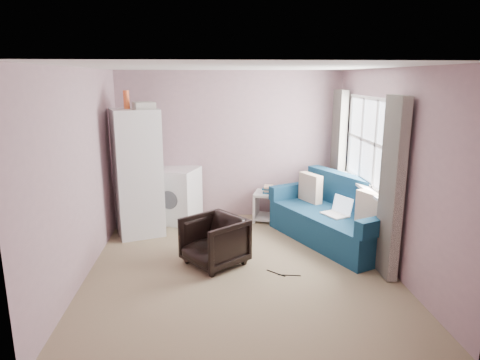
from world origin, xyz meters
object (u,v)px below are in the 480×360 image
(armchair, at_px, (214,239))
(fridge, at_px, (138,172))
(sofa, at_px, (337,218))
(washing_machine, at_px, (177,194))
(side_table, at_px, (268,204))

(armchair, xyz_separation_m, fridge, (-1.14, 1.25, 0.63))
(armchair, relative_size, sofa, 0.31)
(armchair, bearing_deg, fridge, -174.93)
(armchair, height_order, washing_machine, washing_machine)
(side_table, bearing_deg, fridge, -167.46)
(washing_machine, bearing_deg, armchair, -50.60)
(washing_machine, xyz_separation_m, side_table, (1.53, -0.06, -0.19))
(washing_machine, distance_m, sofa, 2.65)
(fridge, distance_m, side_table, 2.24)
(armchair, relative_size, side_table, 1.16)
(side_table, distance_m, sofa, 1.34)
(fridge, relative_size, side_table, 3.61)
(armchair, distance_m, side_table, 1.95)
(fridge, bearing_deg, side_table, -6.37)
(washing_machine, xyz_separation_m, sofa, (2.43, -1.05, -0.13))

